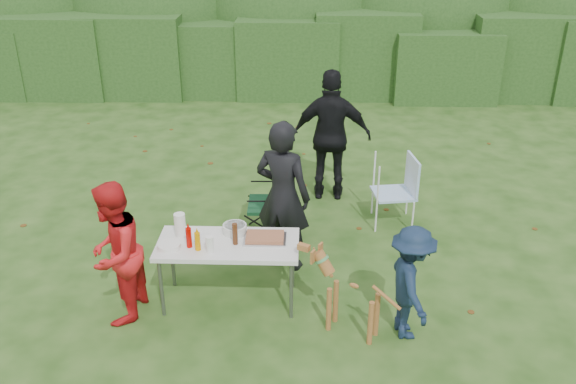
{
  "coord_description": "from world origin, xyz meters",
  "views": [
    {
      "loc": [
        0.44,
        -5.46,
        4.01
      ],
      "look_at": [
        0.24,
        0.79,
        1.0
      ],
      "focal_mm": 38.0,
      "sensor_mm": 36.0,
      "label": 1
    }
  ],
  "objects_px": {
    "child": "(411,283)",
    "ketchup_bottle": "(189,238)",
    "folding_table": "(228,247)",
    "camping_chair": "(270,200)",
    "mustard_bottle": "(198,241)",
    "lawn_chair": "(393,191)",
    "person_black_puffy": "(331,136)",
    "beer_bottle": "(235,234)",
    "person_red_jacket": "(115,254)",
    "dog": "(353,297)",
    "paper_towel_roll": "(180,225)",
    "person_cook": "(283,196)"
  },
  "relations": [
    {
      "from": "beer_bottle",
      "to": "child",
      "type": "bearing_deg",
      "value": -15.0
    },
    {
      "from": "child",
      "to": "ketchup_bottle",
      "type": "xyz_separation_m",
      "value": [
        -2.25,
        0.4,
        0.24
      ]
    },
    {
      "from": "mustard_bottle",
      "to": "beer_bottle",
      "type": "xyz_separation_m",
      "value": [
        0.37,
        0.13,
        0.02
      ]
    },
    {
      "from": "person_cook",
      "to": "folding_table",
      "type": "bearing_deg",
      "value": 76.86
    },
    {
      "from": "folding_table",
      "to": "lawn_chair",
      "type": "bearing_deg",
      "value": 43.26
    },
    {
      "from": "dog",
      "to": "person_black_puffy",
      "type": "bearing_deg",
      "value": -59.93
    },
    {
      "from": "person_red_jacket",
      "to": "mustard_bottle",
      "type": "xyz_separation_m",
      "value": [
        0.83,
        0.15,
        0.07
      ]
    },
    {
      "from": "folding_table",
      "to": "camping_chair",
      "type": "distance_m",
      "value": 1.51
    },
    {
      "from": "dog",
      "to": "beer_bottle",
      "type": "bearing_deg",
      "value": 6.18
    },
    {
      "from": "person_black_puffy",
      "to": "beer_bottle",
      "type": "relative_size",
      "value": 8.01
    },
    {
      "from": "folding_table",
      "to": "person_cook",
      "type": "height_order",
      "value": "person_cook"
    },
    {
      "from": "child",
      "to": "lawn_chair",
      "type": "height_order",
      "value": "child"
    },
    {
      "from": "lawn_chair",
      "to": "paper_towel_roll",
      "type": "distance_m",
      "value": 3.08
    },
    {
      "from": "person_red_jacket",
      "to": "camping_chair",
      "type": "xyz_separation_m",
      "value": [
        1.47,
        1.77,
        -0.25
      ]
    },
    {
      "from": "person_red_jacket",
      "to": "camping_chair",
      "type": "relative_size",
      "value": 1.48
    },
    {
      "from": "dog",
      "to": "paper_towel_roll",
      "type": "bearing_deg",
      "value": 8.37
    },
    {
      "from": "folding_table",
      "to": "dog",
      "type": "height_order",
      "value": "dog"
    },
    {
      "from": "person_black_puffy",
      "to": "child",
      "type": "xyz_separation_m",
      "value": [
        0.69,
        -3.16,
        -0.35
      ]
    },
    {
      "from": "camping_chair",
      "to": "ketchup_bottle",
      "type": "height_order",
      "value": "camping_chair"
    },
    {
      "from": "folding_table",
      "to": "child",
      "type": "height_order",
      "value": "child"
    },
    {
      "from": "dog",
      "to": "paper_towel_roll",
      "type": "distance_m",
      "value": 1.99
    },
    {
      "from": "child",
      "to": "paper_towel_roll",
      "type": "distance_m",
      "value": 2.48
    },
    {
      "from": "mustard_bottle",
      "to": "ketchup_bottle",
      "type": "relative_size",
      "value": 0.91
    },
    {
      "from": "beer_bottle",
      "to": "camping_chair",
      "type": "bearing_deg",
      "value": 79.46
    },
    {
      "from": "person_cook",
      "to": "lawn_chair",
      "type": "height_order",
      "value": "person_cook"
    },
    {
      "from": "person_red_jacket",
      "to": "person_cook",
      "type": "bearing_deg",
      "value": 128.97
    },
    {
      "from": "person_red_jacket",
      "to": "person_black_puffy",
      "type": "relative_size",
      "value": 0.8
    },
    {
      "from": "person_black_puffy",
      "to": "ketchup_bottle",
      "type": "height_order",
      "value": "person_black_puffy"
    },
    {
      "from": "camping_chair",
      "to": "beer_bottle",
      "type": "relative_size",
      "value": 4.34
    },
    {
      "from": "folding_table",
      "to": "camping_chair",
      "type": "relative_size",
      "value": 1.44
    },
    {
      "from": "camping_chair",
      "to": "ketchup_bottle",
      "type": "bearing_deg",
      "value": 63.0
    },
    {
      "from": "camping_chair",
      "to": "person_red_jacket",
      "type": "bearing_deg",
      "value": 48.76
    },
    {
      "from": "person_black_puffy",
      "to": "mustard_bottle",
      "type": "distance_m",
      "value": 3.18
    },
    {
      "from": "lawn_chair",
      "to": "mustard_bottle",
      "type": "bearing_deg",
      "value": 32.64
    },
    {
      "from": "camping_chair",
      "to": "lawn_chair",
      "type": "bearing_deg",
      "value": -167.14
    },
    {
      "from": "person_cook",
      "to": "camping_chair",
      "type": "bearing_deg",
      "value": -51.9
    },
    {
      "from": "camping_chair",
      "to": "mustard_bottle",
      "type": "bearing_deg",
      "value": 66.74
    },
    {
      "from": "person_cook",
      "to": "person_red_jacket",
      "type": "xyz_separation_m",
      "value": [
        -1.67,
        -1.08,
        -0.15
      ]
    },
    {
      "from": "mustard_bottle",
      "to": "child",
      "type": "bearing_deg",
      "value": -9.1
    },
    {
      "from": "beer_bottle",
      "to": "ketchup_bottle",
      "type": "bearing_deg",
      "value": -170.76
    },
    {
      "from": "beer_bottle",
      "to": "paper_towel_roll",
      "type": "xyz_separation_m",
      "value": [
        -0.61,
        0.16,
        0.01
      ]
    },
    {
      "from": "lawn_chair",
      "to": "beer_bottle",
      "type": "height_order",
      "value": "beer_bottle"
    },
    {
      "from": "ketchup_bottle",
      "to": "child",
      "type": "bearing_deg",
      "value": -10.08
    },
    {
      "from": "folding_table",
      "to": "child",
      "type": "relative_size",
      "value": 1.23
    },
    {
      "from": "person_black_puffy",
      "to": "beer_bottle",
      "type": "xyz_separation_m",
      "value": [
        -1.09,
        -2.69,
        -0.1
      ]
    },
    {
      "from": "folding_table",
      "to": "lawn_chair",
      "type": "height_order",
      "value": "lawn_chair"
    },
    {
      "from": "dog",
      "to": "beer_bottle",
      "type": "distance_m",
      "value": 1.38
    },
    {
      "from": "person_cook",
      "to": "mustard_bottle",
      "type": "xyz_separation_m",
      "value": [
        -0.84,
        -0.93,
        -0.08
      ]
    },
    {
      "from": "person_red_jacket",
      "to": "lawn_chair",
      "type": "height_order",
      "value": "person_red_jacket"
    },
    {
      "from": "dog",
      "to": "camping_chair",
      "type": "xyz_separation_m",
      "value": [
        -0.95,
        1.96,
        0.09
      ]
    }
  ]
}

